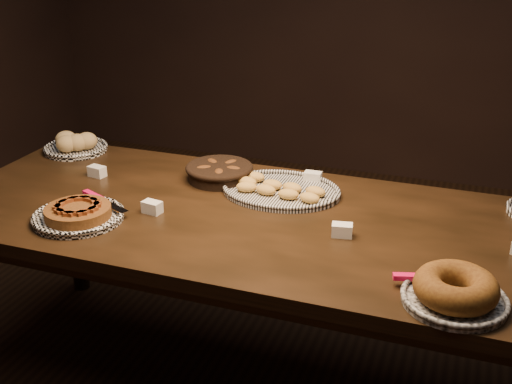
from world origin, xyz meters
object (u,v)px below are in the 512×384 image
(buffet_table, at_px, (253,233))
(apple_tart_plate, at_px, (78,214))
(bundt_cake_plate, at_px, (455,291))
(madeleine_platter, at_px, (280,189))

(buffet_table, bearing_deg, apple_tart_plate, -156.45)
(buffet_table, relative_size, bundt_cake_plate, 7.23)
(apple_tart_plate, bearing_deg, buffet_table, 12.69)
(madeleine_platter, xyz_separation_m, bundt_cake_plate, (0.70, -0.58, 0.02))
(apple_tart_plate, relative_size, madeleine_platter, 0.74)
(bundt_cake_plate, bearing_deg, madeleine_platter, 141.19)
(buffet_table, relative_size, apple_tart_plate, 6.92)
(buffet_table, distance_m, apple_tart_plate, 0.64)
(buffet_table, height_order, madeleine_platter, madeleine_platter)
(buffet_table, distance_m, bundt_cake_plate, 0.83)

